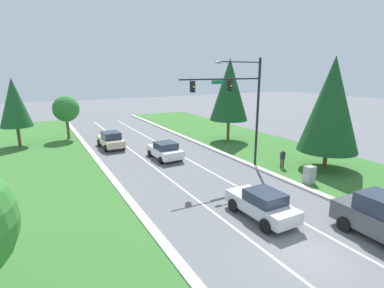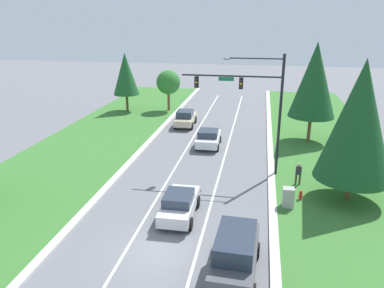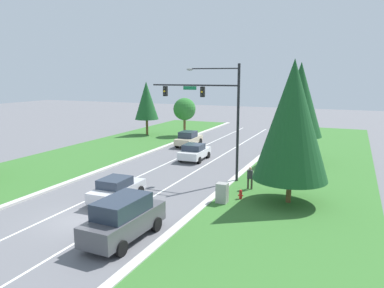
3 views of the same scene
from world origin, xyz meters
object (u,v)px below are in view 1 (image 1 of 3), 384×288
Objects in this scene: white_sedan at (165,150)px; fire_hydrant at (304,173)px; silver_sedan at (262,204)px; champagne_sedan at (111,140)px; pedestrian at (282,158)px; conifer_near_right_tree at (229,90)px; conifer_mid_left_tree at (14,103)px; utility_cabinet at (309,175)px; conifer_far_right_tree at (331,105)px; oak_far_left_tree at (66,109)px; traffic_signal_mast at (239,98)px.

white_sedan is 12.15m from fire_hydrant.
champagne_sedan is (-3.56, 19.47, 0.04)m from silver_sedan.
conifer_near_right_tree is at bearing -102.64° from pedestrian.
silver_sedan is 0.96× the size of champagne_sedan.
silver_sedan is 0.60× the size of conifer_mid_left_tree.
utility_cabinet is 1.93× the size of fire_hydrant.
conifer_far_right_tree is (2.99, 0.58, 5.00)m from fire_hydrant.
oak_far_left_tree is at bearing 148.92° from conifer_near_right_tree.
white_sedan is 3.08× the size of utility_cabinet.
pedestrian is 2.41× the size of fire_hydrant.
conifer_mid_left_tree is (-19.31, 18.77, 3.79)m from pedestrian.
pedestrian is (10.83, -13.64, 0.06)m from champagne_sedan.
silver_sedan is at bearing 36.00° from pedestrian.
conifer_mid_left_tree is (-22.30, 20.53, -0.62)m from conifer_far_right_tree.
conifer_near_right_tree is at bearing 95.53° from conifer_far_right_tree.
white_sedan is 2.47× the size of pedestrian.
conifer_far_right_tree is at bearing -50.29° from champagne_sedan.
traffic_signal_mast reaches higher than conifer_mid_left_tree.
oak_far_left_tree reaches higher than silver_sedan.
conifer_near_right_tree is at bearing 59.17° from traffic_signal_mast.
traffic_signal_mast is 1.74× the size of oak_far_left_tree.
traffic_signal_mast is 0.98× the size of conifer_far_right_tree.
conifer_far_right_tree reaches higher than pedestrian.
pedestrian reaches higher than silver_sedan.
traffic_signal_mast is 1.23× the size of conifer_mid_left_tree.
conifer_near_right_tree is (2.70, 13.91, 5.20)m from utility_cabinet.
conifer_near_right_tree reaches higher than utility_cabinet.
white_sedan is 0.81× the size of oak_far_left_tree.
champagne_sedan is 21.17m from conifer_far_right_tree.
pedestrian is at bearing -99.91° from conifer_near_right_tree.
fire_hydrant is at bearing -49.70° from traffic_signal_mast.
champagne_sedan is at bearing 99.63° from silver_sedan.
utility_cabinet is at bearing -60.74° from white_sedan.
fire_hydrant is (0.88, 1.19, -0.33)m from utility_cabinet.
traffic_signal_mast is 10.16m from conifer_near_right_tree.
traffic_signal_mast is at bearing 151.80° from conifer_far_right_tree.
conifer_near_right_tree reaches higher than fire_hydrant.
pedestrian is 11.65m from conifer_near_right_tree.
fire_hydrant is 5.86m from conifer_far_right_tree.
conifer_near_right_tree is at bearing 81.87° from fire_hydrant.
oak_far_left_tree is at bearing 116.41° from white_sedan.
silver_sedan is 13.11m from white_sedan.
champagne_sedan is at bearing 131.91° from conifer_far_right_tree.
conifer_far_right_tree is 27.90m from oak_far_left_tree.
conifer_near_right_tree is (9.22, 3.10, 5.08)m from white_sedan.
utility_cabinet is 6.32m from conifer_far_right_tree.
fire_hydrant is at bearing 87.21° from pedestrian.
conifer_far_right_tree is (2.99, -1.76, 4.41)m from pedestrian.
oak_far_left_tree is (-17.26, 21.84, -1.73)m from conifer_far_right_tree.
traffic_signal_mast is at bearing 61.92° from silver_sedan.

